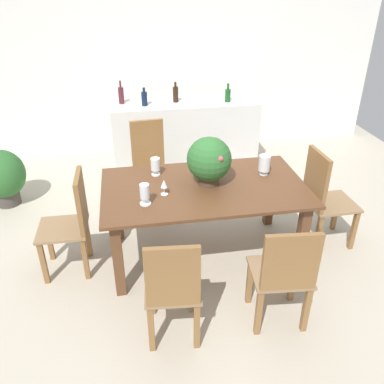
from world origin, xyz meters
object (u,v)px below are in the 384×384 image
object	(u,v)px
chair_head_end	(73,220)
crystal_vase_center_near	(264,164)
wine_glass	(164,184)
crystal_vase_left	(145,193)
wine_bottle_dark	(144,98)
chair_near_right	(284,273)
dining_table	(204,197)
chair_foot_end	(323,195)
crystal_vase_right	(155,165)
kitchen_counter	(185,135)
potted_plant_floor	(3,176)
chair_near_left	(173,287)
chair_far_left	(150,164)
wine_bottle_amber	(176,94)
wine_bottle_green	(121,95)
flower_centerpiece	(209,160)
wine_bottle_tall	(228,95)

from	to	relation	value
chair_head_end	crystal_vase_center_near	distance (m)	1.85
crystal_vase_center_near	wine_glass	world-z (taller)	crystal_vase_center_near
crystal_vase_left	wine_bottle_dark	world-z (taller)	wine_bottle_dark
chair_near_right	wine_bottle_dark	size ratio (longest dim) A/B	4.04
dining_table	chair_foot_end	world-z (taller)	chair_foot_end
dining_table	crystal_vase_center_near	world-z (taller)	crystal_vase_center_near
chair_foot_end	wine_glass	xyz separation A→B (m)	(-1.57, -0.09, 0.31)
crystal_vase_right	wine_glass	distance (m)	0.39
crystal_vase_right	chair_head_end	bearing A→B (deg)	-158.86
kitchen_counter	crystal_vase_right	bearing A→B (deg)	-107.48
potted_plant_floor	chair_near_left	bearing A→B (deg)	-54.06
crystal_vase_left	wine_glass	size ratio (longest dim) A/B	1.30
chair_head_end	wine_glass	xyz separation A→B (m)	(0.82, -0.09, 0.33)
chair_foot_end	chair_near_left	bearing A→B (deg)	120.04
chair_near_left	wine_glass	distance (m)	0.97
chair_far_left	chair_near_left	bearing A→B (deg)	-94.86
chair_foot_end	kitchen_counter	bearing A→B (deg)	25.62
dining_table	wine_bottle_amber	bearing A→B (deg)	89.35
kitchen_counter	wine_bottle_green	distance (m)	1.01
wine_bottle_dark	wine_bottle_amber	bearing A→B (deg)	12.44
crystal_vase_right	wine_bottle_amber	xyz separation A→B (m)	(0.44, 1.76, 0.18)
crystal_vase_right	kitchen_counter	distance (m)	1.88
flower_centerpiece	wine_bottle_tall	size ratio (longest dim) A/B	1.85
chair_head_end	crystal_vase_center_near	bearing A→B (deg)	95.12
flower_centerpiece	crystal_vase_right	bearing A→B (deg)	150.73
dining_table	chair_head_end	bearing A→B (deg)	-179.94
chair_near_right	crystal_vase_left	size ratio (longest dim) A/B	5.04
flower_centerpiece	wine_glass	size ratio (longest dim) A/B	3.10
chair_head_end	wine_glass	size ratio (longest dim) A/B	6.79
crystal_vase_left	crystal_vase_right	xyz separation A→B (m)	(0.14, 0.53, -0.01)
dining_table	chair_foot_end	distance (m)	1.20
kitchen_counter	wine_bottle_amber	distance (m)	0.59
potted_plant_floor	wine_bottle_amber	bearing A→B (deg)	17.85
chair_foot_end	chair_head_end	bearing A→B (deg)	88.45
chair_head_end	chair_near_left	world-z (taller)	chair_head_end
chair_near_left	wine_bottle_green	xyz separation A→B (m)	(-0.26, 3.11, 0.54)
crystal_vase_center_near	kitchen_counter	size ratio (longest dim) A/B	0.10
wine_bottle_dark	flower_centerpiece	bearing A→B (deg)	-76.99
chair_head_end	flower_centerpiece	xyz separation A→B (m)	(1.25, 0.04, 0.47)
wine_bottle_green	potted_plant_floor	distance (m)	1.77
chair_far_left	wine_bottle_dark	distance (m)	1.07
crystal_vase_center_near	crystal_vase_left	bearing A→B (deg)	-162.60
chair_far_left	crystal_vase_right	size ratio (longest dim) A/B	6.02
chair_far_left	crystal_vase_left	bearing A→B (deg)	-100.62
crystal_vase_right	wine_glass	size ratio (longest dim) A/B	1.20
crystal_vase_left	potted_plant_floor	world-z (taller)	crystal_vase_left
kitchen_counter	wine_bottle_dark	bearing A→B (deg)	-170.77
wine_bottle_tall	potted_plant_floor	xyz separation A→B (m)	(-2.84, -0.59, -0.66)
chair_head_end	potted_plant_floor	xyz separation A→B (m)	(-0.94, 1.37, -0.16)
chair_head_end	potted_plant_floor	world-z (taller)	chair_head_end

